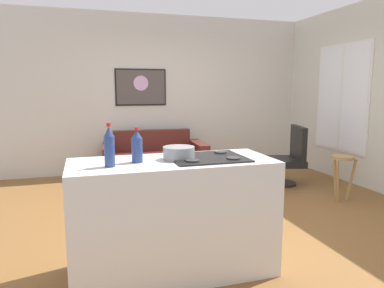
# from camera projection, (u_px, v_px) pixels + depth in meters

# --- Properties ---
(ground) EXTENTS (6.40, 6.40, 0.04)m
(ground) POSITION_uv_depth(u_px,v_px,m) (211.00, 212.00, 4.46)
(ground) COLOR brown
(back_wall) EXTENTS (6.40, 0.05, 2.80)m
(back_wall) POSITION_uv_depth(u_px,v_px,m) (166.00, 94.00, 6.54)
(back_wall) COLOR beige
(back_wall) RESTS_ON ground
(right_wall) EXTENTS (0.05, 6.40, 2.80)m
(right_wall) POSITION_uv_depth(u_px,v_px,m) (372.00, 95.00, 5.28)
(right_wall) COLOR beige
(right_wall) RESTS_ON ground
(couch) EXTENTS (1.75, 0.95, 0.78)m
(couch) POSITION_uv_depth(u_px,v_px,m) (155.00, 162.00, 6.07)
(couch) COLOR #4F1F19
(couch) RESTS_ON ground
(coffee_table) EXTENTS (0.90, 0.60, 0.41)m
(coffee_table) POSITION_uv_depth(u_px,v_px,m) (171.00, 169.00, 5.04)
(coffee_table) COLOR silver
(coffee_table) RESTS_ON ground
(armchair) EXTENTS (0.71, 0.73, 0.93)m
(armchair) POSITION_uv_depth(u_px,v_px,m) (289.00, 157.00, 5.58)
(armchair) COLOR black
(armchair) RESTS_ON ground
(bar_stool) EXTENTS (0.34, 0.33, 0.61)m
(bar_stool) POSITION_uv_depth(u_px,v_px,m) (342.00, 167.00, 4.78)
(bar_stool) COLOR #9F7B47
(bar_stool) RESTS_ON ground
(kitchen_counter) EXTENTS (1.62, 0.68, 0.96)m
(kitchen_counter) POSITION_uv_depth(u_px,v_px,m) (173.00, 217.00, 2.90)
(kitchen_counter) COLOR silver
(kitchen_counter) RESTS_ON ground
(soda_bottle) EXTENTS (0.08, 0.08, 0.32)m
(soda_bottle) POSITION_uv_depth(u_px,v_px,m) (109.00, 147.00, 2.58)
(soda_bottle) COLOR navy
(soda_bottle) RESTS_ON kitchen_counter
(soda_bottle_2) EXTENTS (0.08, 0.08, 0.27)m
(soda_bottle_2) POSITION_uv_depth(u_px,v_px,m) (137.00, 147.00, 2.73)
(soda_bottle_2) COLOR navy
(soda_bottle_2) RESTS_ON kitchen_counter
(mixing_bowl) EXTENTS (0.25, 0.25, 0.10)m
(mixing_bowl) POSITION_uv_depth(u_px,v_px,m) (179.00, 153.00, 2.87)
(mixing_bowl) COLOR gray
(mixing_bowl) RESTS_ON kitchen_counter
(wall_painting) EXTENTS (0.90, 0.03, 0.65)m
(wall_painting) POSITION_uv_depth(u_px,v_px,m) (141.00, 87.00, 6.34)
(wall_painting) COLOR black
(window) EXTENTS (0.03, 1.23, 1.75)m
(window) POSITION_uv_depth(u_px,v_px,m) (342.00, 98.00, 5.84)
(window) COLOR silver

